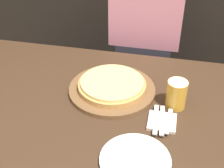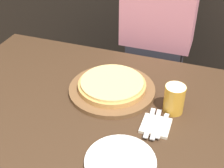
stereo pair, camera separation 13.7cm
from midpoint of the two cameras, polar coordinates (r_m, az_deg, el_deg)
dining_table at (r=1.57m, az=3.20°, el=-14.76°), size 1.59×0.90×0.74m
pizza_on_board at (r=1.38m, az=2.84°, el=-0.64°), size 0.38×0.38×0.06m
beer_glass at (r=1.29m, az=14.35°, el=-2.61°), size 0.08×0.08×0.12m
dinner_plate at (r=1.09m, az=5.27°, el=-14.20°), size 0.24×0.24×0.02m
napkin_stack at (r=1.23m, az=11.20°, el=-7.61°), size 0.11×0.11×0.01m
fork at (r=1.23m, az=10.10°, el=-7.09°), size 0.03×0.17×0.00m
dinner_knife at (r=1.23m, az=11.25°, el=-7.32°), size 0.03×0.17×0.00m
spoon at (r=1.23m, az=12.40°, el=-7.55°), size 0.03×0.15×0.00m
diner_person at (r=1.90m, az=9.94°, el=5.18°), size 0.40×0.20×1.32m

